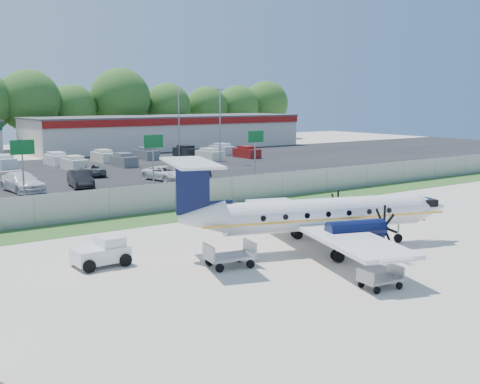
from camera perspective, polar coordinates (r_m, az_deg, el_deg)
ground at (r=32.29m, az=6.26°, el=-5.37°), size 170.00×170.00×0.00m
grass_verge at (r=41.76m, az=-4.81°, el=-2.08°), size 170.00×4.00×0.02m
access_road at (r=47.81m, az=-9.13°, el=-0.77°), size 170.00×8.00×0.02m
parking_lot at (r=67.08m, az=-17.22°, el=1.69°), size 170.00×32.00×0.02m
perimeter_fence at (r=43.29m, az=-6.19°, el=-0.38°), size 120.00×0.06×1.99m
building_east at (r=97.45m, az=-6.85°, el=5.67°), size 44.40×12.40×5.24m
sign_left at (r=48.11m, az=-19.92°, el=3.20°), size 1.80×0.26×5.00m
sign_mid at (r=52.17m, az=-8.21°, el=4.04°), size 1.80×0.26×5.00m
sign_right at (r=58.06m, az=1.48°, el=4.60°), size 1.80×0.26×5.00m
light_pole_ne at (r=73.73m, az=-1.91°, el=6.76°), size 0.90×0.35×9.09m
light_pole_se at (r=82.22m, az=-5.82°, el=6.93°), size 0.90×0.35×9.09m
aircraft at (r=31.87m, az=7.38°, el=-2.10°), size 15.94×15.55×4.89m
pushback_tug at (r=29.55m, az=-12.89°, el=-5.56°), size 2.57×1.85×1.37m
baggage_cart_near at (r=26.12m, az=13.17°, el=-8.01°), size 1.86×1.24×0.92m
baggage_cart_far at (r=28.56m, az=-0.99°, el=-6.06°), size 2.46×1.73×1.18m
cone_nose at (r=41.29m, az=16.93°, el=-2.24°), size 0.35×0.35×0.50m
cone_starboard_wing at (r=43.83m, az=0.52°, el=-1.18°), size 0.41×0.41×0.58m
road_car_mid at (r=51.28m, az=-4.49°, el=-0.05°), size 5.65×4.25×1.43m
road_car_east at (r=60.67m, az=11.19°, el=1.19°), size 5.30×3.59×1.35m
parked_car_b at (r=54.82m, az=-19.92°, el=0.02°), size 2.86×5.91×1.66m
parked_car_c at (r=55.79m, az=-14.86°, el=0.40°), size 2.51×5.01×1.58m
parked_car_d at (r=59.17m, az=-7.14°, el=1.10°), size 3.18×5.35×1.40m
parked_car_e at (r=60.62m, az=-4.36°, el=1.32°), size 2.03×4.75×1.52m
parked_car_g at (r=63.94m, az=-13.72°, el=1.49°), size 3.36×5.13×1.31m
far_parking_rows at (r=71.81m, az=-18.50°, el=2.06°), size 56.00×10.00×1.60m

